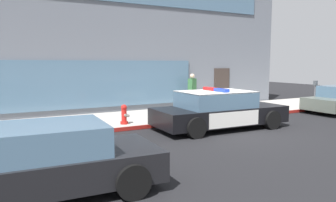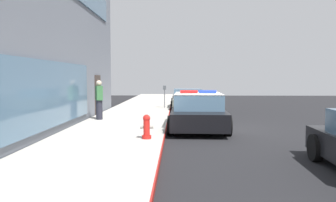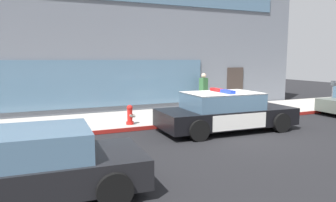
% 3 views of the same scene
% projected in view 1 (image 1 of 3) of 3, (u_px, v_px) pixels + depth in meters
% --- Properties ---
extents(ground, '(48.00, 48.00, 0.00)m').
position_uv_depth(ground, '(233.00, 131.00, 11.36)').
color(ground, black).
extents(sidewalk, '(48.00, 3.55, 0.15)m').
position_uv_depth(sidewalk, '(181.00, 115.00, 14.49)').
color(sidewalk, '#B2ADA3').
rests_on(sidewalk, ground).
extents(curb_red_paint, '(28.80, 0.04, 0.14)m').
position_uv_depth(curb_red_paint, '(204.00, 121.00, 12.93)').
color(curb_red_paint, maroon).
rests_on(curb_red_paint, ground).
extents(storefront_building, '(18.13, 8.83, 7.85)m').
position_uv_depth(storefront_building, '(100.00, 36.00, 18.60)').
color(storefront_building, slate).
rests_on(storefront_building, ground).
extents(police_cruiser, '(4.95, 2.29, 1.49)m').
position_uv_depth(police_cruiser, '(218.00, 110.00, 11.71)').
color(police_cruiser, black).
rests_on(police_cruiser, ground).
extents(fire_hydrant, '(0.34, 0.39, 0.73)m').
position_uv_depth(fire_hydrant, '(124.00, 115.00, 11.80)').
color(fire_hydrant, red).
rests_on(fire_hydrant, sidewalk).
extents(car_far_lane, '(4.30, 2.17, 1.29)m').
position_uv_depth(car_far_lane, '(43.00, 161.00, 5.79)').
color(car_far_lane, black).
rests_on(car_far_lane, ground).
extents(pedestrian_on_sidewalk, '(0.47, 0.40, 1.71)m').
position_uv_depth(pedestrian_on_sidewalk, '(192.00, 91.00, 16.07)').
color(pedestrian_on_sidewalk, '#23232D').
rests_on(pedestrian_on_sidewalk, sidewalk).
extents(parking_meter, '(0.12, 0.18, 1.34)m').
position_uv_depth(parking_meter, '(315.00, 89.00, 16.51)').
color(parking_meter, slate).
rests_on(parking_meter, sidewalk).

